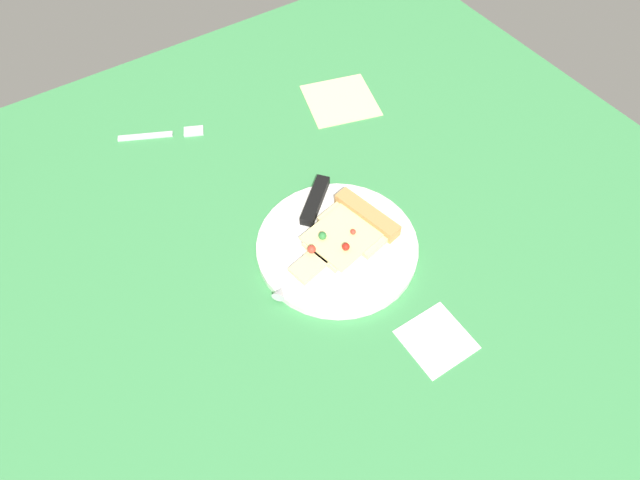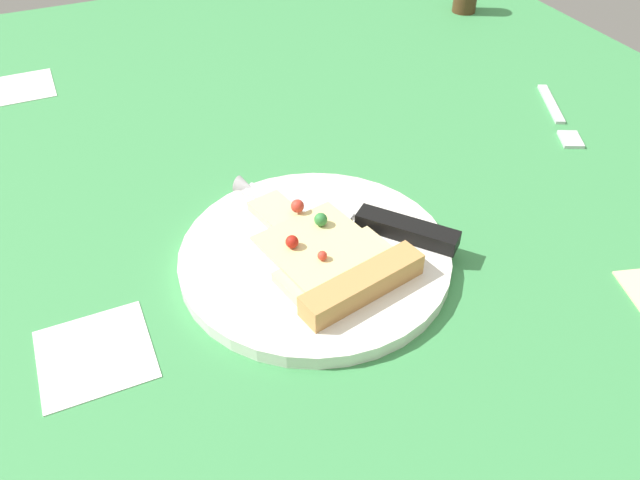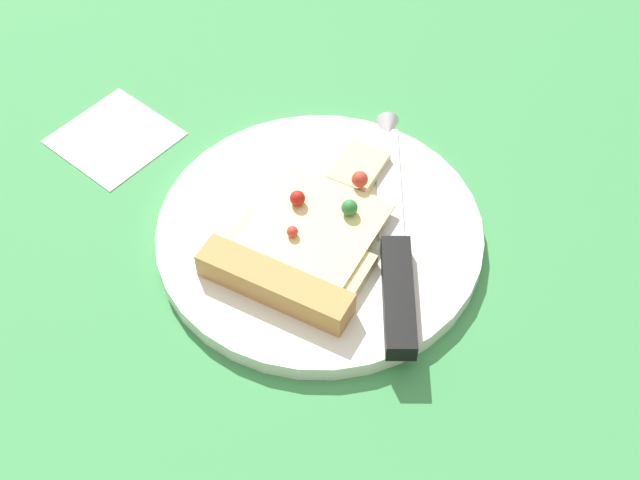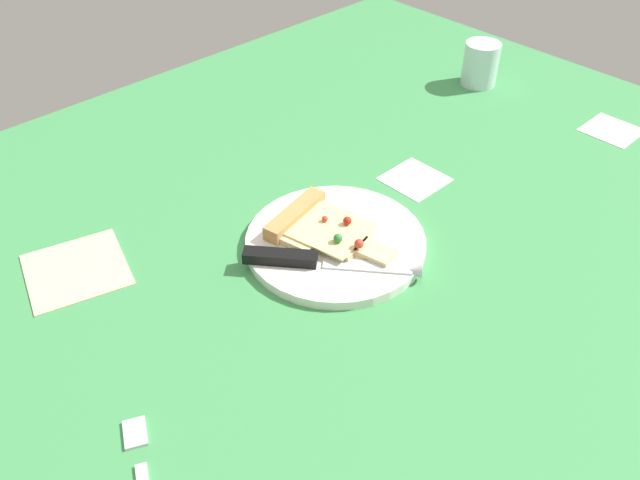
{
  "view_description": "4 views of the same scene",
  "coord_description": "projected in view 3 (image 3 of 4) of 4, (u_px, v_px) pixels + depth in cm",
  "views": [
    {
      "loc": [
        35.17,
        -24.08,
        74.57
      ],
      "look_at": [
        -9.37,
        5.14,
        2.11
      ],
      "focal_mm": 32.21,
      "sensor_mm": 36.0,
      "label": 1
    },
    {
      "loc": [
        9.89,
        47.88,
        40.84
      ],
      "look_at": [
        -8.28,
        6.99,
        2.31
      ],
      "focal_mm": 35.43,
      "sensor_mm": 36.0,
      "label": 2
    },
    {
      "loc": [
        -37.33,
        41.94,
        56.53
      ],
      "look_at": [
        -9.08,
        8.9,
        2.7
      ],
      "focal_mm": 51.57,
      "sensor_mm": 36.0,
      "label": 3
    },
    {
      "loc": [
        -57.64,
        -42.12,
        60.17
      ],
      "look_at": [
        -11.37,
        6.53,
        3.69
      ],
      "focal_mm": 36.45,
      "sensor_mm": 36.0,
      "label": 4
    }
  ],
  "objects": [
    {
      "name": "ground_plane",
      "position": [
        307.0,
        157.0,
        0.8
      ],
      "size": [
        142.84,
        142.84,
        3.0
      ],
      "color": "#3D8C4C",
      "rests_on": "ground"
    },
    {
      "name": "plate",
      "position": [
        320.0,
        234.0,
        0.72
      ],
      "size": [
        25.58,
        25.58,
        1.42
      ],
      "primitive_type": "cylinder",
      "color": "white",
      "rests_on": "ground_plane"
    },
    {
      "name": "pizza_slice",
      "position": [
        304.0,
        244.0,
        0.7
      ],
      "size": [
        13.03,
        18.68,
        2.61
      ],
      "rotation": [
        0.0,
        0.0,
        3.36
      ],
      "color": "beige",
      "rests_on": "plate"
    },
    {
      "name": "knife",
      "position": [
        395.0,
        248.0,
        0.7
      ],
      "size": [
        17.09,
        19.69,
        2.45
      ],
      "rotation": [
        0.0,
        0.0,
        3.84
      ],
      "color": "silver",
      "rests_on": "plate"
    }
  ]
}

